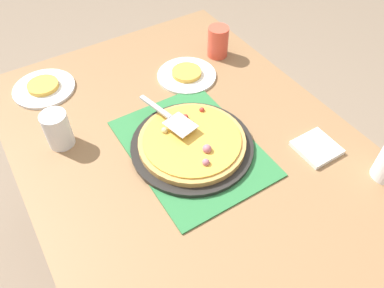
# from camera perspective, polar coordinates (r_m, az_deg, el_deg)

# --- Properties ---
(ground_plane) EXTENTS (8.00, 8.00, 0.00)m
(ground_plane) POSITION_cam_1_polar(r_m,az_deg,el_deg) (1.80, 0.00, -16.56)
(ground_plane) COLOR #84705B
(dining_table) EXTENTS (1.40, 1.00, 0.75)m
(dining_table) POSITION_cam_1_polar(r_m,az_deg,el_deg) (1.25, 0.00, -3.95)
(dining_table) COLOR olive
(dining_table) RESTS_ON ground_plane
(placemat) EXTENTS (0.48, 0.36, 0.01)m
(placemat) POSITION_cam_1_polar(r_m,az_deg,el_deg) (1.17, 0.00, -0.56)
(placemat) COLOR #2D753D
(placemat) RESTS_ON dining_table
(pizza_pan) EXTENTS (0.38, 0.38, 0.01)m
(pizza_pan) POSITION_cam_1_polar(r_m,az_deg,el_deg) (1.16, 0.00, -0.23)
(pizza_pan) COLOR black
(pizza_pan) RESTS_ON placemat
(pizza) EXTENTS (0.33, 0.33, 0.05)m
(pizza) POSITION_cam_1_polar(r_m,az_deg,el_deg) (1.14, 0.01, 0.43)
(pizza) COLOR tan
(pizza) RESTS_ON pizza_pan
(plate_near_left) EXTENTS (0.22, 0.22, 0.01)m
(plate_near_left) POSITION_cam_1_polar(r_m,az_deg,el_deg) (1.43, -0.82, 10.41)
(plate_near_left) COLOR white
(plate_near_left) RESTS_ON dining_table
(plate_far_right) EXTENTS (0.22, 0.22, 0.01)m
(plate_far_right) POSITION_cam_1_polar(r_m,az_deg,el_deg) (1.47, -21.59, 7.88)
(plate_far_right) COLOR white
(plate_far_right) RESTS_ON dining_table
(served_slice_left) EXTENTS (0.11, 0.11, 0.02)m
(served_slice_left) POSITION_cam_1_polar(r_m,az_deg,el_deg) (1.42, -0.82, 10.82)
(served_slice_left) COLOR gold
(served_slice_left) RESTS_ON plate_near_left
(served_slice_right) EXTENTS (0.11, 0.11, 0.02)m
(served_slice_right) POSITION_cam_1_polar(r_m,az_deg,el_deg) (1.46, -21.73, 8.27)
(served_slice_right) COLOR gold
(served_slice_right) RESTS_ON plate_far_right
(cup_far) EXTENTS (0.08, 0.08, 0.12)m
(cup_far) POSITION_cam_1_polar(r_m,az_deg,el_deg) (1.51, 3.97, 15.27)
(cup_far) COLOR #E04C38
(cup_far) RESTS_ON dining_table
(cup_corner) EXTENTS (0.08, 0.08, 0.12)m
(cup_corner) POSITION_cam_1_polar(r_m,az_deg,el_deg) (1.21, -19.78, 2.09)
(cup_corner) COLOR white
(cup_corner) RESTS_ON dining_table
(pizza_server) EXTENTS (0.23, 0.09, 0.01)m
(pizza_server) POSITION_cam_1_polar(r_m,az_deg,el_deg) (1.17, -3.42, 4.11)
(pizza_server) COLOR silver
(pizza_server) RESTS_ON pizza
(napkin_stack) EXTENTS (0.12, 0.12, 0.02)m
(napkin_stack) POSITION_cam_1_polar(r_m,az_deg,el_deg) (1.22, 18.44, -0.53)
(napkin_stack) COLOR white
(napkin_stack) RESTS_ON dining_table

